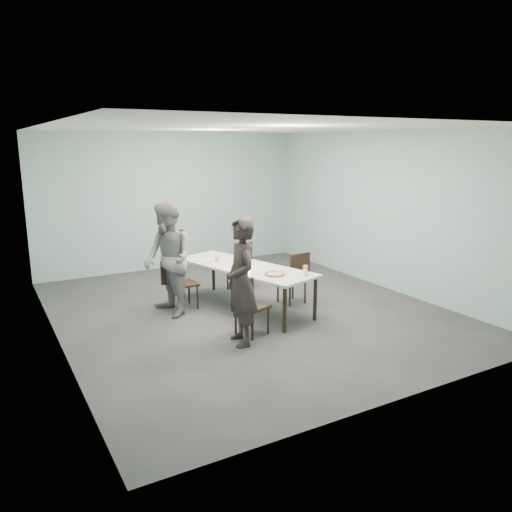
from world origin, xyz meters
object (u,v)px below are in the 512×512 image
tealight (249,266)px  beer_glass (305,270)px  pizza (275,274)px  diner_far (168,259)px  side_plate (275,269)px  chair_far_left (179,281)px  chair_far_right (242,263)px  amber_tumbler (217,259)px  chair_near_left (248,303)px  diner_near (241,282)px  chair_near_right (295,275)px  table (244,269)px  water_tumbler (305,273)px

tealight → beer_glass: bearing=-58.8°
pizza → beer_glass: beer_glass is taller
diner_far → side_plate: (1.53, -0.79, -0.18)m
chair_far_left → chair_far_right: bearing=18.9°
beer_glass → amber_tumbler: bearing=118.1°
chair_near_left → diner_near: 0.49m
beer_glass → chair_far_right: bearing=90.2°
side_plate → beer_glass: beer_glass is taller
beer_glass → diner_far: bearing=143.5°
beer_glass → side_plate: bearing=114.9°
tealight → chair_near_left: bearing=-119.0°
side_plate → amber_tumbler: size_ratio=2.25×
chair_near_right → chair_far_right: 1.30m
chair_far_left → pizza: size_ratio=2.56×
table → chair_far_left: size_ratio=3.16×
chair_near_right → diner_near: diner_near is taller
diner_far → table: bearing=69.3°
water_tumbler → tealight: (-0.50, 0.93, -0.02)m
beer_glass → tealight: size_ratio=2.68×
diner_far → chair_far_left: bearing=121.9°
pizza → chair_far_left: bearing=129.9°
table → chair_far_left: bearing=151.9°
chair_far_left → amber_tumbler: size_ratio=10.88×
diner_near → amber_tumbler: (0.50, 1.85, -0.11)m
chair_near_right → pizza: chair_near_right is taller
diner_far → pizza: diner_far is taller
chair_near_right → diner_near: bearing=29.4°
chair_near_left → diner_near: diner_near is taller
table → amber_tumbler: (-0.25, 0.54, 0.10)m
diner_far → beer_glass: bearing=48.0°
diner_far → side_plate: size_ratio=10.38×
chair_far_left → diner_far: size_ratio=0.47×
chair_far_left → water_tumbler: chair_far_left is taller
chair_near_right → pizza: (-0.83, -0.66, 0.27)m
chair_near_left → side_plate: chair_near_left is taller
chair_near_right → diner_far: (-2.17, 0.45, 0.43)m
chair_far_left → side_plate: size_ratio=4.83×
chair_near_left → chair_far_left: size_ratio=1.00×
pizza → side_plate: 0.38m
diner_near → pizza: 1.03m
table → diner_far: diner_far is taller
chair_near_right → diner_far: 2.26m
table → side_plate: size_ratio=15.27×
pizza → amber_tumbler: amber_tumbler is taller
amber_tumbler → chair_near_right: bearing=-28.6°
chair_far_right → beer_glass: 2.13m
side_plate → tealight: bearing=129.1°
diner_far → amber_tumbler: diner_far is taller
chair_near_right → tealight: chair_near_right is taller
diner_far → beer_glass: (1.78, -1.31, -0.11)m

